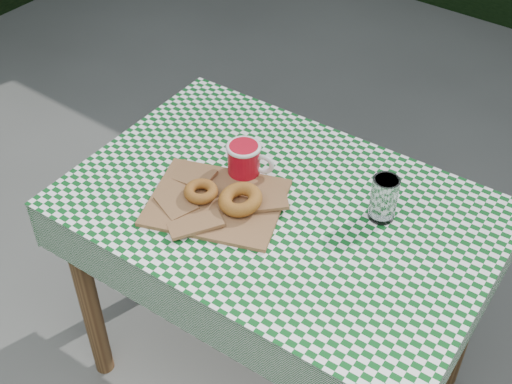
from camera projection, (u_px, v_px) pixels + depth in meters
table at (277, 299)px, 2.01m from camera, size 1.11×0.77×0.75m
tablecloth at (280, 206)px, 1.76m from camera, size 1.13×0.79×0.01m
paper_bag at (216, 201)px, 1.76m from camera, size 0.41×0.37×0.02m
bagel_front at (201, 191)px, 1.75m from camera, size 0.11×0.11×0.03m
bagel_back at (240, 199)px, 1.72m from camera, size 0.16×0.16×0.04m
coffee_mug at (244, 160)px, 1.82m from camera, size 0.22×0.22×0.10m
drinking_glass at (384, 198)px, 1.69m from camera, size 0.08×0.08×0.12m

